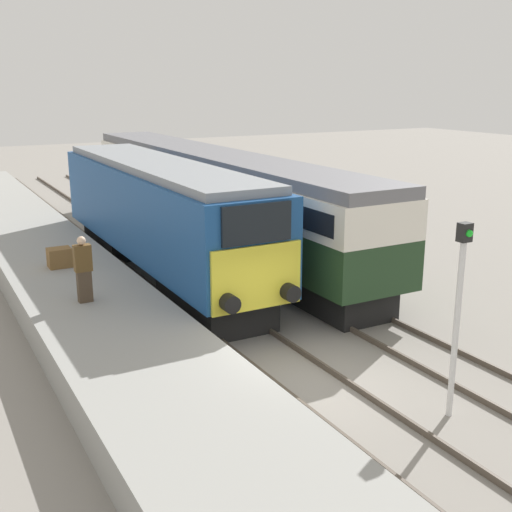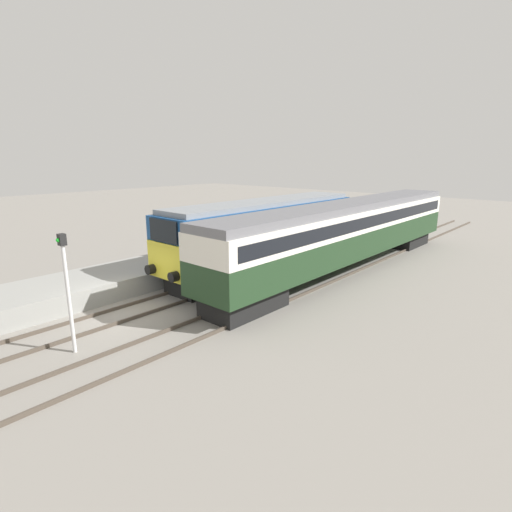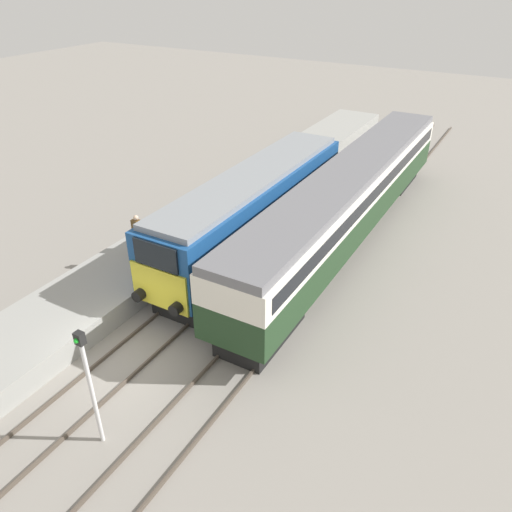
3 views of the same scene
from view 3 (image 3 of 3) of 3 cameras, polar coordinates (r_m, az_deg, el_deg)
ground_plane at (r=18.16m, az=-14.95°, el=-11.82°), size 120.00×120.00×0.00m
platform_left at (r=24.62m, az=-8.17°, el=2.38°), size 3.50×50.00×0.90m
rails_near_track at (r=21.04m, az=-5.77°, el=-3.97°), size 1.51×60.00×0.14m
rails_far_track at (r=19.59m, az=2.48°, el=-6.77°), size 1.50×60.00×0.14m
locomotive at (r=22.92m, az=-0.30°, el=5.39°), size 2.70×13.99×3.96m
passenger_carriage at (r=24.28m, az=10.58°, el=6.75°), size 2.75×21.55×3.84m
person_on_platform at (r=22.25m, az=-13.33°, el=2.49°), size 0.44×0.26×1.76m
signal_post at (r=14.36m, az=-18.53°, el=-13.31°), size 0.24×0.28×3.96m
luggage_crate at (r=24.88m, az=-7.41°, el=4.70°), size 0.70×0.56×0.60m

